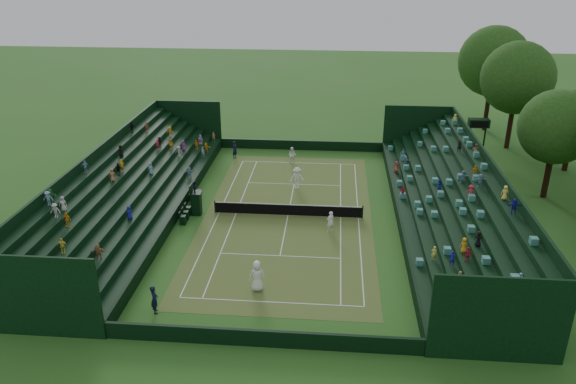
# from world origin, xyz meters

# --- Properties ---
(ground) EXTENTS (160.00, 160.00, 0.00)m
(ground) POSITION_xyz_m (0.00, 0.00, 0.00)
(ground) COLOR #285E1D
(ground) RESTS_ON ground
(court_surface) EXTENTS (12.97, 26.77, 0.01)m
(court_surface) POSITION_xyz_m (0.00, 0.00, 0.01)
(court_surface) COLOR #346B23
(court_surface) RESTS_ON ground
(perimeter_wall_north) EXTENTS (17.17, 0.20, 1.00)m
(perimeter_wall_north) POSITION_xyz_m (0.00, 15.88, 0.50)
(perimeter_wall_north) COLOR black
(perimeter_wall_north) RESTS_ON ground
(perimeter_wall_south) EXTENTS (17.17, 0.20, 1.00)m
(perimeter_wall_south) POSITION_xyz_m (0.00, -15.88, 0.50)
(perimeter_wall_south) COLOR black
(perimeter_wall_south) RESTS_ON ground
(perimeter_wall_east) EXTENTS (0.20, 31.77, 1.00)m
(perimeter_wall_east) POSITION_xyz_m (8.48, 0.00, 0.50)
(perimeter_wall_east) COLOR black
(perimeter_wall_east) RESTS_ON ground
(perimeter_wall_west) EXTENTS (0.20, 31.77, 1.00)m
(perimeter_wall_west) POSITION_xyz_m (-8.48, 0.00, 0.50)
(perimeter_wall_west) COLOR black
(perimeter_wall_west) RESTS_ON ground
(north_grandstand) EXTENTS (6.60, 32.00, 4.90)m
(north_grandstand) POSITION_xyz_m (12.66, 0.00, 1.55)
(north_grandstand) COLOR black
(north_grandstand) RESTS_ON ground
(south_grandstand) EXTENTS (6.60, 32.00, 4.90)m
(south_grandstand) POSITION_xyz_m (-12.66, 0.00, 1.55)
(south_grandstand) COLOR black
(south_grandstand) RESTS_ON ground
(tennis_net) EXTENTS (11.67, 0.10, 1.06)m
(tennis_net) POSITION_xyz_m (0.00, 0.00, 0.53)
(tennis_net) COLOR black
(tennis_net) RESTS_ON ground
(scoreboard_tower) EXTENTS (2.00, 1.00, 3.70)m
(scoreboard_tower) POSITION_xyz_m (17.75, 16.00, 3.14)
(scoreboard_tower) COLOR black
(scoreboard_tower) RESTS_ON ground
(tree_row) EXTENTS (12.29, 38.74, 11.75)m
(tree_row) POSITION_xyz_m (22.70, 10.69, 7.06)
(tree_row) COLOR black
(tree_row) RESTS_ON ground
(umpire_chair) EXTENTS (0.89, 0.89, 2.81)m
(umpire_chair) POSITION_xyz_m (-7.16, -0.41, 1.20)
(umpire_chair) COLOR black
(umpire_chair) RESTS_ON ground
(courtside_chairs) EXTENTS (0.46, 5.44, 1.01)m
(courtside_chairs) POSITION_xyz_m (-7.81, 0.30, 0.38)
(courtside_chairs) COLOR black
(courtside_chairs) RESTS_ON ground
(player_near_west) EXTENTS (1.07, 0.80, 2.00)m
(player_near_west) POSITION_xyz_m (-0.96, -10.65, 1.00)
(player_near_west) COLOR white
(player_near_west) RESTS_ON ground
(player_near_east) EXTENTS (0.71, 0.63, 1.62)m
(player_near_east) POSITION_xyz_m (3.33, -2.45, 0.81)
(player_near_east) COLOR white
(player_near_east) RESTS_ON ground
(player_far_west) EXTENTS (0.87, 0.73, 1.60)m
(player_far_west) POSITION_xyz_m (-0.60, 11.89, 0.80)
(player_far_west) COLOR white
(player_far_west) RESTS_ON ground
(player_far_east) EXTENTS (1.42, 1.09, 1.94)m
(player_far_east) POSITION_xyz_m (0.31, 5.55, 0.97)
(player_far_east) COLOR white
(player_far_east) RESTS_ON ground
(line_judge_north) EXTENTS (0.64, 0.76, 1.76)m
(line_judge_north) POSITION_xyz_m (-6.41, 12.76, 0.88)
(line_judge_north) COLOR black
(line_judge_north) RESTS_ON ground
(line_judge_south) EXTENTS (0.62, 0.74, 1.74)m
(line_judge_south) POSITION_xyz_m (-6.47, -13.43, 0.87)
(line_judge_south) COLOR black
(line_judge_south) RESTS_ON ground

